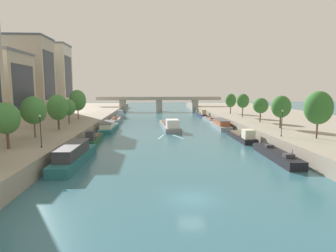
{
  "coord_description": "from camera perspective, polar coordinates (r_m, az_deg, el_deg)",
  "views": [
    {
      "loc": [
        -3.82,
        -25.91,
        10.43
      ],
      "look_at": [
        0.0,
        37.83,
        2.09
      ],
      "focal_mm": 30.49,
      "sensor_mm": 36.0,
      "label": 1
    }
  ],
  "objects": [
    {
      "name": "moored_boat_right_gap_after",
      "position": [
        77.71,
        10.46,
        0.35
      ],
      "size": [
        3.41,
        15.94,
        2.4
      ],
      "color": "gray",
      "rests_on": "ground"
    },
    {
      "name": "moored_boat_right_end",
      "position": [
        60.43,
        14.59,
        -1.96
      ],
      "size": [
        2.69,
        13.19,
        2.69
      ],
      "color": "black",
      "rests_on": "ground"
    },
    {
      "name": "building_left_corner",
      "position": [
        84.74,
        -25.98,
        8.55
      ],
      "size": [
        10.88,
        10.3,
        21.6
      ],
      "color": "#B2A38E",
      "rests_on": "quay_left"
    },
    {
      "name": "bridge_far",
      "position": [
        134.36,
        -1.8,
        4.8
      ],
      "size": [
        57.87,
        4.4,
        6.72
      ],
      "color": "#9E998E",
      "rests_on": "ground"
    },
    {
      "name": "tree_left_second",
      "position": [
        52.1,
        -25.28,
        2.86
      ],
      "size": [
        4.1,
        4.1,
        6.87
      ],
      "color": "brown",
      "rests_on": "quay_left"
    },
    {
      "name": "moored_boat_left_lone",
      "position": [
        57.17,
        -14.6,
        -2.45
      ],
      "size": [
        1.97,
        11.22,
        2.82
      ],
      "color": "#235633",
      "rests_on": "ground"
    },
    {
      "name": "wake_behind_barge",
      "position": [
        62.44,
        0.26,
        -2.16
      ],
      "size": [
        5.59,
        6.02,
        0.03
      ],
      "color": "#A5D1DB",
      "rests_on": "ground"
    },
    {
      "name": "moored_boat_right_second",
      "position": [
        45.96,
        20.82,
        -5.37
      ],
      "size": [
        2.77,
        14.6,
        2.3
      ],
      "color": "black",
      "rests_on": "ground"
    },
    {
      "name": "tree_right_end_of_row",
      "position": [
        73.29,
        18.04,
        3.89
      ],
      "size": [
        3.66,
        3.66,
        5.91
      ],
      "color": "brown",
      "rests_on": "quay_right"
    },
    {
      "name": "moored_boat_left_downstream",
      "position": [
        73.18,
        -11.78,
        -0.16
      ],
      "size": [
        3.25,
        16.47,
        2.28
      ],
      "color": "#23666B",
      "rests_on": "ground"
    },
    {
      "name": "tree_right_nearest",
      "position": [
        84.48,
        14.74,
        4.88
      ],
      "size": [
        3.5,
        3.5,
        6.69
      ],
      "color": "brown",
      "rests_on": "quay_right"
    },
    {
      "name": "tree_left_past_mid",
      "position": [
        70.54,
        -19.27,
        3.53
      ],
      "size": [
        3.21,
        3.21,
        5.69
      ],
      "color": "brown",
      "rests_on": "quay_left"
    },
    {
      "name": "tree_left_by_lamp",
      "position": [
        79.13,
        -17.62,
        4.92
      ],
      "size": [
        4.34,
        4.34,
        7.81
      ],
      "color": "brown",
      "rests_on": "quay_left"
    },
    {
      "name": "lamppost_left_bank",
      "position": [
        43.02,
        -24.12,
        -0.67
      ],
      "size": [
        0.28,
        0.28,
        4.55
      ],
      "color": "black",
      "rests_on": "quay_left"
    },
    {
      "name": "quay_left",
      "position": [
        87.18,
        -24.32,
        0.69
      ],
      "size": [
        36.0,
        170.0,
        2.35
      ],
      "primitive_type": "cube",
      "color": "gray",
      "rests_on": "ground"
    },
    {
      "name": "tree_right_midway",
      "position": [
        63.15,
        21.67,
        3.61
      ],
      "size": [
        3.94,
        3.94,
        6.73
      ],
      "color": "brown",
      "rests_on": "quay_right"
    },
    {
      "name": "tree_left_midway",
      "position": [
        60.36,
        -21.16,
        3.47
      ],
      "size": [
        4.11,
        4.11,
        6.96
      ],
      "color": "brown",
      "rests_on": "quay_left"
    },
    {
      "name": "tree_right_third",
      "position": [
        96.04,
        12.43,
        5.01
      ],
      "size": [
        3.47,
        3.47,
        6.51
      ],
      "color": "brown",
      "rests_on": "quay_right"
    },
    {
      "name": "moored_boat_left_second",
      "position": [
        42.03,
        -18.27,
        -5.6
      ],
      "size": [
        3.22,
        15.93,
        2.91
      ],
      "color": "#23666B",
      "rests_on": "ground"
    },
    {
      "name": "tree_left_far",
      "position": [
        43.88,
        -29.61,
        1.31
      ],
      "size": [
        3.53,
        3.53,
        6.28
      ],
      "color": "brown",
      "rests_on": "quay_left"
    },
    {
      "name": "moored_boat_left_near",
      "position": [
        90.22,
        -10.4,
        1.12
      ],
      "size": [
        2.97,
        12.89,
        2.4
      ],
      "color": "gray",
      "rests_on": "ground"
    },
    {
      "name": "ground_plane",
      "position": [
        28.19,
        4.75,
        -14.3
      ],
      "size": [
        400.0,
        400.0,
        0.0
      ],
      "primitive_type": "plane",
      "color": "#336675"
    },
    {
      "name": "moored_boat_left_upstream",
      "position": [
        104.56,
        -9.49,
        2.24
      ],
      "size": [
        2.05,
        10.09,
        2.75
      ],
      "color": "gray",
      "rests_on": "ground"
    },
    {
      "name": "lamppost_right_bank",
      "position": [
        52.34,
        21.82,
        0.77
      ],
      "size": [
        0.28,
        0.28,
        4.52
      ],
      "color": "black",
      "rests_on": "quay_right"
    },
    {
      "name": "tree_right_past_mid",
      "position": [
        52.29,
        27.85,
        3.24
      ],
      "size": [
        4.44,
        4.44,
        7.75
      ],
      "color": "brown",
      "rests_on": "quay_right"
    },
    {
      "name": "barge_midriver",
      "position": [
        75.75,
        0.34,
        0.21
      ],
      "size": [
        4.82,
        21.44,
        3.0
      ],
      "color": "gray",
      "rests_on": "ground"
    },
    {
      "name": "quay_right",
      "position": [
        90.18,
        22.05,
        1.01
      ],
      "size": [
        36.0,
        170.0,
        2.35
      ],
      "primitive_type": "cube",
      "color": "gray",
      "rests_on": "ground"
    },
    {
      "name": "moored_boat_right_upstream",
      "position": [
        106.5,
        6.78,
        2.26
      ],
      "size": [
        2.29,
        10.82,
        3.01
      ],
      "color": "#1E284C",
      "rests_on": "ground"
    },
    {
      "name": "building_left_tall",
      "position": [
        98.42,
        -22.71,
        8.56
      ],
      "size": [
        12.69,
        9.55,
        21.93
      ],
      "color": "beige",
      "rests_on": "quay_left"
    },
    {
      "name": "moored_boat_right_lone",
      "position": [
        93.96,
        8.25,
        1.31
      ],
      "size": [
        2.62,
        12.18,
        2.07
      ],
      "color": "gray",
      "rests_on": "ground"
    }
  ]
}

